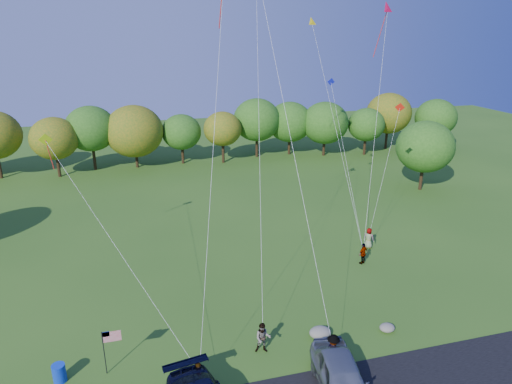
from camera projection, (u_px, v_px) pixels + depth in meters
ground at (263, 366)px, 23.46m from camera, size 140.00×140.00×0.00m
treeline at (189, 132)px, 55.09m from camera, size 76.39×28.02×8.53m
minivan_silver at (342, 379)px, 21.23m from camera, size 2.96×5.65×1.83m
flyer_a at (200, 376)px, 21.70m from camera, size 0.63×0.67×1.55m
flyer_b at (263, 338)px, 24.25m from camera, size 0.99×0.86×1.74m
flyer_c at (333, 350)px, 23.29m from camera, size 1.31×1.25×1.78m
flyer_d at (363, 254)px, 33.48m from camera, size 1.04×0.76×1.65m
flyer_e at (369, 238)px, 35.96m from camera, size 0.95×0.93×1.65m
trash_barrel at (59, 373)px, 22.33m from camera, size 0.64×0.64×0.95m
flag_assembly at (109, 342)px, 22.43m from camera, size 0.92×0.60×2.48m
boulder_near at (320, 332)px, 25.58m from camera, size 1.24×0.97×0.62m
boulder_far at (387, 328)px, 26.12m from camera, size 0.90×0.75×0.47m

